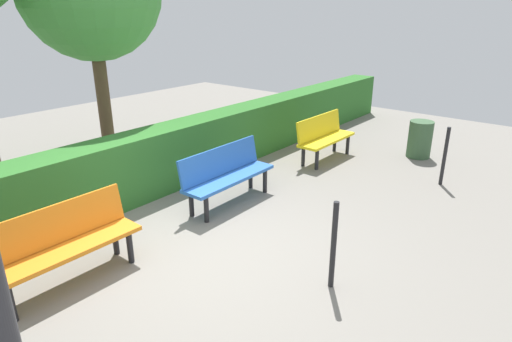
{
  "coord_description": "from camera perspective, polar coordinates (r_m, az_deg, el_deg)",
  "views": [
    {
      "loc": [
        3.18,
        3.49,
        2.83
      ],
      "look_at": [
        -1.49,
        -0.3,
        0.55
      ],
      "focal_mm": 30.49,
      "sensor_mm": 36.0,
      "label": 1
    }
  ],
  "objects": [
    {
      "name": "hedge_row",
      "position": [
        7.34,
        -11.19,
        1.94
      ],
      "size": [
        14.16,
        0.59,
        1.02
      ],
      "primitive_type": "cube",
      "color": "#2D6B28",
      "rests_on": "ground_plane"
    },
    {
      "name": "bench_yellow",
      "position": [
        8.57,
        8.89,
        4.61
      ],
      "size": [
        1.47,
        0.47,
        0.86
      ],
      "rotation": [
        0.0,
        0.0,
        -0.01
      ],
      "color": "yellow",
      "rests_on": "ground_plane"
    },
    {
      "name": "trash_bin",
      "position": [
        9.22,
        20.7,
        3.92
      ],
      "size": [
        0.46,
        0.46,
        0.73
      ],
      "primitive_type": "cylinder",
      "color": "#385938",
      "rests_on": "ground_plane"
    },
    {
      "name": "railing_post_mid",
      "position": [
        4.66,
        10.13,
        -9.6
      ],
      "size": [
        0.06,
        0.06,
        1.0
      ],
      "primitive_type": "cylinder",
      "color": "black",
      "rests_on": "ground_plane"
    },
    {
      "name": "railing_post_near",
      "position": [
        7.86,
        23.5,
        1.77
      ],
      "size": [
        0.06,
        0.06,
        1.0
      ],
      "primitive_type": "cylinder",
      "color": "black",
      "rests_on": "ground_plane"
    },
    {
      "name": "bench_orange",
      "position": [
        5.12,
        -24.13,
        -8.5
      ],
      "size": [
        1.64,
        0.47,
        0.86
      ],
      "rotation": [
        0.0,
        0.0,
        -0.01
      ],
      "color": "orange",
      "rests_on": "ground_plane"
    },
    {
      "name": "bench_blue",
      "position": [
        6.56,
        -3.92,
        -0.23
      ],
      "size": [
        1.64,
        0.47,
        0.86
      ],
      "rotation": [
        0.0,
        0.0,
        0.01
      ],
      "color": "blue",
      "rests_on": "ground_plane"
    },
    {
      "name": "ground_plane",
      "position": [
        5.51,
        -7.49,
        -10.36
      ],
      "size": [
        18.16,
        18.16,
        0.0
      ],
      "primitive_type": "plane",
      "color": "gray"
    }
  ]
}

